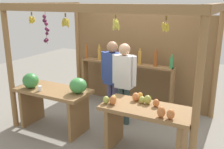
% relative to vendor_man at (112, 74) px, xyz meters
% --- Properties ---
extents(ground_plane, '(12.00, 12.00, 0.00)m').
position_rel_vendor_man_xyz_m(ground_plane, '(0.15, -0.09, -0.94)').
color(ground_plane, gray).
rests_on(ground_plane, ground).
extents(market_stall, '(3.37, 2.23, 2.26)m').
position_rel_vendor_man_xyz_m(market_stall, '(0.15, 0.39, 0.40)').
color(market_stall, olive).
rests_on(market_stall, ground).
extents(fruit_counter_left, '(1.41, 0.64, 1.05)m').
position_rel_vendor_man_xyz_m(fruit_counter_left, '(-0.72, -0.90, -0.27)').
color(fruit_counter_left, olive).
rests_on(fruit_counter_left, ground).
extents(fruit_counter_right, '(1.36, 0.64, 0.93)m').
position_rel_vendor_man_xyz_m(fruit_counter_right, '(1.03, -0.89, -0.34)').
color(fruit_counter_right, olive).
rests_on(fruit_counter_right, ground).
extents(bottle_shelf_unit, '(2.16, 0.22, 1.36)m').
position_rel_vendor_man_xyz_m(bottle_shelf_unit, '(-0.04, 0.70, -0.12)').
color(bottle_shelf_unit, olive).
rests_on(bottle_shelf_unit, ground).
extents(vendor_man, '(0.48, 0.21, 1.57)m').
position_rel_vendor_man_xyz_m(vendor_man, '(0.00, 0.00, 0.00)').
color(vendor_man, '#535077').
rests_on(vendor_man, ground).
extents(vendor_woman, '(0.48, 0.21, 1.56)m').
position_rel_vendor_man_xyz_m(vendor_woman, '(0.30, -0.10, -0.00)').
color(vendor_woman, '#314645').
rests_on(vendor_woman, ground).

